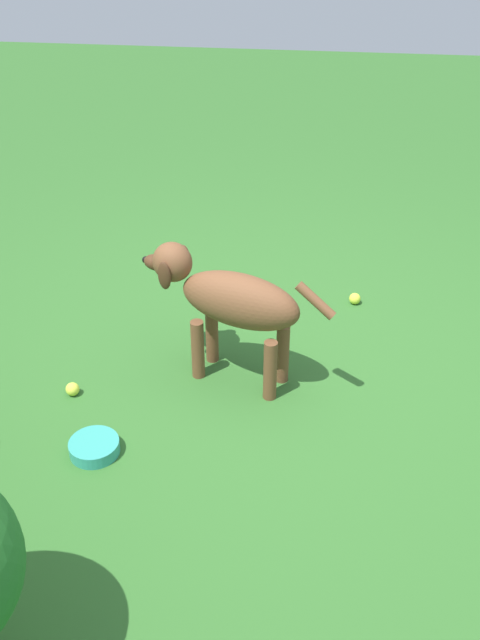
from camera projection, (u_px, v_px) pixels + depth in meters
ground at (272, 372)px, 3.60m from camera, size 14.00×14.00×0.00m
dog at (229, 300)px, 3.34m from camera, size 0.95×0.43×0.67m
tennis_ball_0 at (73, 389)px, 3.43m from camera, size 0.07×0.07×0.07m
tennis_ball_1 at (355, 299)px, 4.13m from camera, size 0.07×0.07×0.07m
water_bowl at (94, 447)px, 3.10m from camera, size 0.22×0.22×0.06m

